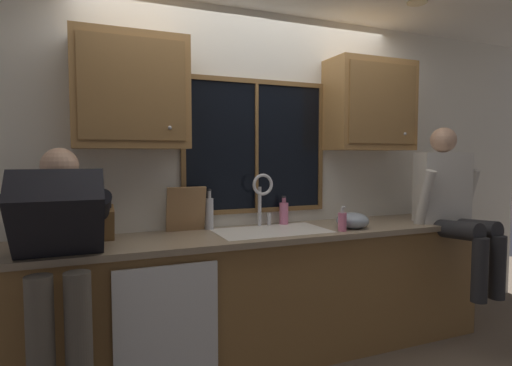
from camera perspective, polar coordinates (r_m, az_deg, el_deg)
back_wall at (r=3.23m, az=-1.47°, el=0.60°), size 5.93×0.12×2.55m
ceiling_downlight_right at (r=3.41m, az=21.34°, el=22.17°), size 0.14×0.14×0.01m
window_glass at (r=3.18m, az=-0.00°, el=5.05°), size 1.10×0.02×0.95m
window_frame_top at (r=3.22m, az=0.07°, el=13.84°), size 1.17×0.02×0.04m
window_frame_bottom at (r=3.20m, az=0.07°, el=-3.79°), size 1.17×0.02×0.04m
window_frame_left at (r=3.00m, az=-10.02°, el=5.07°), size 0.03×0.02×0.95m
window_frame_right at (r=3.43m, az=8.88°, el=4.92°), size 0.03×0.02×0.95m
window_mullion_center at (r=3.17m, az=0.08°, el=5.06°), size 0.02×0.02×0.95m
lower_cabinet_run at (r=3.07m, az=0.99°, el=-15.50°), size 3.53×0.58×0.88m
countertop at (r=2.93m, az=1.16°, el=-7.11°), size 3.59×0.62×0.04m
dishwasher_front at (r=2.58m, az=-12.12°, el=-19.05°), size 0.60×0.02×0.74m
upper_cabinet_left at (r=2.82m, az=-16.90°, el=11.88°), size 0.71×0.36×0.72m
upper_cabinet_right at (r=3.54m, az=15.43°, el=10.23°), size 0.71×0.36×0.72m
sink at (r=2.98m, az=2.17°, el=-8.46°), size 0.80×0.46×0.21m
faucet at (r=3.10m, az=0.92°, el=-1.43°), size 0.18×0.09×0.40m
person_standing at (r=2.42m, az=-25.49°, el=-8.85°), size 0.53×0.71×1.50m
person_sitting_on_counter at (r=3.57m, az=25.41°, el=-2.22°), size 0.54×0.64×1.26m
knife_block at (r=2.78m, az=-20.25°, el=-5.27°), size 0.12×0.18×0.32m
cutting_board at (r=2.96m, az=-9.62°, el=-3.58°), size 0.28×0.09×0.32m
mixing_bowl at (r=3.15m, az=13.18°, el=-5.08°), size 0.24×0.24×0.12m
soap_dispenser at (r=3.01m, az=11.82°, el=-5.20°), size 0.06×0.07×0.18m
bottle_green_glass at (r=3.02m, az=-6.45°, el=-4.10°), size 0.06×0.06×0.29m
bottle_tall_clear at (r=3.24m, az=3.87°, el=-4.11°), size 0.07×0.07×0.22m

